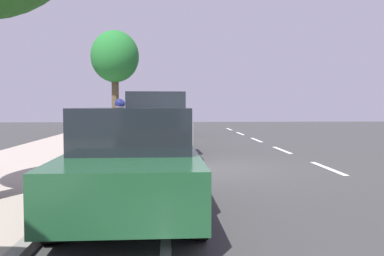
{
  "coord_description": "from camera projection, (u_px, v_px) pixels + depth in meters",
  "views": [
    {
      "loc": [
        0.75,
        10.41,
        1.56
      ],
      "look_at": [
        0.24,
        1.45,
        1.07
      ],
      "focal_mm": 39.4,
      "sensor_mm": 36.0,
      "label": 1
    }
  ],
  "objects": [
    {
      "name": "ground",
      "position": [
        198.0,
        167.0,
        10.5
      ],
      "size": [
        56.29,
        56.29,
        0.0
      ],
      "primitive_type": "plane",
      "color": "#373737"
    },
    {
      "name": "sidewalk",
      "position": [
        27.0,
        166.0,
        10.26
      ],
      "size": [
        3.7,
        35.18,
        0.13
      ],
      "primitive_type": "cube",
      "color": "#A5978B",
      "rests_on": "ground"
    },
    {
      "name": "curb_edge",
      "position": [
        107.0,
        166.0,
        10.37
      ],
      "size": [
        0.16,
        35.18,
        0.13
      ],
      "primitive_type": "cube",
      "color": "gray",
      "rests_on": "ground"
    },
    {
      "name": "lane_stripe_centre",
      "position": [
        328.0,
        168.0,
        10.38
      ],
      "size": [
        0.14,
        35.8,
        0.01
      ],
      "color": "white",
      "rests_on": "ground"
    },
    {
      "name": "lane_stripe_bike_edge",
      "position": [
        167.0,
        168.0,
        10.46
      ],
      "size": [
        0.12,
        35.18,
        0.01
      ],
      "primitive_type": "cube",
      "color": "white",
      "rests_on": "ground"
    },
    {
      "name": "parked_suv_silver_nearest",
      "position": [
        161.0,
        115.0,
        21.81
      ],
      "size": [
        2.05,
        4.74,
        1.99
      ],
      "color": "#B7BABF",
      "rests_on": "ground"
    },
    {
      "name": "parked_pickup_grey_second",
      "position": [
        155.0,
        125.0,
        13.62
      ],
      "size": [
        2.21,
        5.38,
        1.95
      ],
      "color": "slate",
      "rests_on": "ground"
    },
    {
      "name": "parked_sedan_green_mid",
      "position": [
        135.0,
        160.0,
        6.16
      ],
      "size": [
        1.87,
        4.42,
        1.52
      ],
      "color": "#1E512D",
      "rests_on": "ground"
    },
    {
      "name": "bicycle_at_curb",
      "position": [
        126.0,
        153.0,
        10.39
      ],
      "size": [
        1.31,
        1.25,
        0.78
      ],
      "color": "black",
      "rests_on": "ground"
    },
    {
      "name": "cyclist_with_backpack",
      "position": [
        119.0,
        125.0,
        10.8
      ],
      "size": [
        0.55,
        0.54,
        1.72
      ],
      "color": "#C6B284",
      "rests_on": "ground"
    },
    {
      "name": "street_tree_near_cyclist",
      "position": [
        115.0,
        58.0,
        22.69
      ],
      "size": [
        2.58,
        2.58,
        5.44
      ],
      "color": "#4E402C",
      "rests_on": "sidewalk"
    },
    {
      "name": "fire_hydrant",
      "position": [
        129.0,
        126.0,
        20.6
      ],
      "size": [
        0.22,
        0.22,
        0.84
      ],
      "color": "red",
      "rests_on": "sidewalk"
    }
  ]
}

